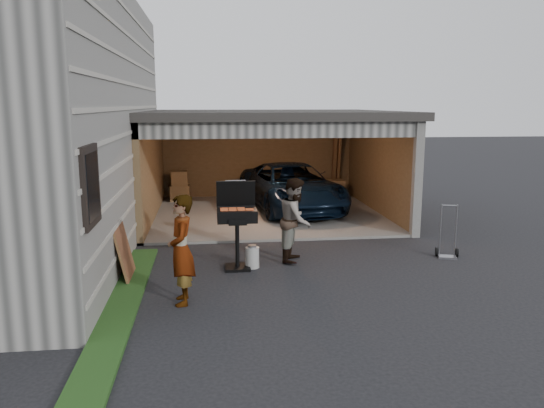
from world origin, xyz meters
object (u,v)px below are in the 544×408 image
(minivan, at_px, (291,189))
(propane_tank, at_px, (252,257))
(woman, at_px, (181,250))
(man, at_px, (296,220))
(hand_truck, at_px, (447,247))
(plywood_panel, at_px, (125,252))
(bbq_grill, at_px, (237,218))

(minivan, xyz_separation_m, propane_tank, (-1.58, -5.26, -0.46))
(woman, distance_m, man, 2.98)
(woman, relative_size, man, 1.04)
(propane_tank, relative_size, hand_truck, 0.37)
(plywood_panel, relative_size, hand_truck, 0.92)
(man, height_order, plywood_panel, man)
(minivan, height_order, hand_truck, minivan)
(woman, relative_size, propane_tank, 4.31)
(man, xyz_separation_m, bbq_grill, (-1.18, -0.38, 0.14))
(bbq_grill, bearing_deg, man, 17.73)
(plywood_panel, bearing_deg, bbq_grill, 11.41)
(woman, xyz_separation_m, plywood_panel, (-1.07, 1.29, -0.37))
(woman, bearing_deg, hand_truck, 105.71)
(woman, bearing_deg, bbq_grill, 146.22)
(woman, height_order, propane_tank, woman)
(woman, distance_m, plywood_panel, 1.71)
(minivan, height_order, man, man)
(man, bearing_deg, plywood_panel, 122.67)
(woman, relative_size, plywood_panel, 1.72)
(plywood_panel, distance_m, hand_truck, 6.36)
(man, height_order, bbq_grill, man)
(man, relative_size, plywood_panel, 1.66)
(hand_truck, bearing_deg, woman, -142.54)
(woman, height_order, bbq_grill, woman)
(propane_tank, distance_m, plywood_panel, 2.36)
(minivan, relative_size, hand_truck, 4.38)
(bbq_grill, xyz_separation_m, plywood_panel, (-2.02, -0.41, -0.48))
(minivan, distance_m, woman, 7.51)
(propane_tank, bearing_deg, hand_truck, 3.27)
(plywood_panel, bearing_deg, propane_tank, 10.10)
(minivan, height_order, woman, woman)
(woman, bearing_deg, man, 129.74)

